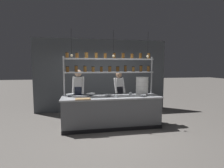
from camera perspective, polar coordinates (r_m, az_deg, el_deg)
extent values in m
plane|color=slate|center=(5.35, -0.09, -13.88)|extent=(40.00, 40.00, 0.00)
cube|color=#4C5156|center=(7.06, -3.14, 2.81)|extent=(5.29, 0.12, 2.86)
cube|color=slate|center=(5.21, -0.09, -9.32)|extent=(2.83, 0.72, 0.88)
cube|color=#B7BABF|center=(5.11, -0.10, -4.34)|extent=(2.89, 0.76, 0.04)
cube|color=black|center=(4.99, 0.70, -14.72)|extent=(2.83, 0.03, 0.10)
cylinder|color=#B7BABF|center=(5.35, -15.31, -2.48)|extent=(0.04, 0.04, 2.10)
cylinder|color=#B7BABF|center=(5.80, 12.68, -1.78)|extent=(0.04, 0.04, 2.10)
cube|color=#B7BABF|center=(5.36, -0.74, 3.83)|extent=(2.73, 0.28, 0.04)
cylinder|color=brown|center=(5.29, -14.32, 4.63)|extent=(0.09, 0.09, 0.15)
cylinder|color=black|center=(5.29, -14.34, 5.56)|extent=(0.09, 0.09, 0.02)
cylinder|color=brown|center=(5.28, -11.62, 4.80)|extent=(0.09, 0.09, 0.17)
cylinder|color=black|center=(5.28, -11.64, 5.84)|extent=(0.10, 0.10, 0.02)
cylinder|color=brown|center=(5.28, -8.80, 4.82)|extent=(0.09, 0.09, 0.17)
cylinder|color=black|center=(5.28, -8.82, 5.83)|extent=(0.09, 0.09, 0.02)
cylinder|color=brown|center=(5.30, -6.18, 4.76)|extent=(0.10, 0.10, 0.15)
cylinder|color=black|center=(5.29, -6.19, 5.66)|extent=(0.10, 0.10, 0.02)
cylinder|color=#513314|center=(5.32, -3.50, 4.80)|extent=(0.09, 0.09, 0.15)
cylinder|color=black|center=(5.32, -3.51, 5.70)|extent=(0.09, 0.09, 0.02)
cylinder|color=brown|center=(5.36, -0.74, 4.87)|extent=(0.10, 0.10, 0.16)
cylinder|color=black|center=(5.36, -0.74, 5.82)|extent=(0.10, 0.10, 0.02)
cylinder|color=#513314|center=(5.41, 1.85, 4.82)|extent=(0.10, 0.10, 0.15)
cylinder|color=black|center=(5.41, 1.85, 5.72)|extent=(0.10, 0.10, 0.02)
cylinder|color=#513314|center=(5.47, 4.39, 4.98)|extent=(0.08, 0.08, 0.18)
cylinder|color=black|center=(5.46, 4.40, 6.03)|extent=(0.08, 0.08, 0.02)
cylinder|color=brown|center=(5.54, 6.97, 4.78)|extent=(0.08, 0.08, 0.14)
cylinder|color=black|center=(5.54, 6.98, 5.62)|extent=(0.09, 0.09, 0.02)
cylinder|color=brown|center=(5.62, 9.42, 4.94)|extent=(0.09, 0.09, 0.18)
cylinder|color=black|center=(5.62, 9.44, 5.96)|extent=(0.10, 0.10, 0.02)
cylinder|color=brown|center=(5.71, 11.80, 4.85)|extent=(0.09, 0.09, 0.17)
cylinder|color=black|center=(5.71, 11.82, 5.79)|extent=(0.09, 0.09, 0.02)
cube|color=#B7BABF|center=(5.36, -0.75, 8.15)|extent=(2.73, 0.28, 0.04)
cylinder|color=brown|center=(5.30, -14.46, 9.01)|extent=(0.09, 0.09, 0.15)
cylinder|color=black|center=(5.30, -14.48, 9.94)|extent=(0.09, 0.09, 0.02)
cylinder|color=brown|center=(5.29, -11.34, 9.06)|extent=(0.10, 0.10, 0.15)
cylinder|color=black|center=(5.29, -11.36, 9.95)|extent=(0.10, 0.10, 0.02)
cylinder|color=brown|center=(5.29, -8.33, 9.22)|extent=(0.10, 0.10, 0.17)
cylinder|color=black|center=(5.30, -8.35, 10.23)|extent=(0.10, 0.10, 0.02)
cylinder|color=brown|center=(5.31, -5.18, 9.22)|extent=(0.08, 0.08, 0.16)
cylinder|color=black|center=(5.32, -5.19, 10.21)|extent=(0.09, 0.09, 0.02)
cylinder|color=brown|center=(5.35, -2.20, 9.15)|extent=(0.08, 0.08, 0.15)
cylinder|color=black|center=(5.35, -2.21, 10.05)|extent=(0.08, 0.08, 0.02)
cylinder|color=#513314|center=(5.39, 0.70, 9.18)|extent=(0.09, 0.09, 0.16)
cylinder|color=black|center=(5.40, 0.70, 10.15)|extent=(0.09, 0.09, 0.02)
cylinder|color=#513314|center=(5.46, 3.65, 9.15)|extent=(0.09, 0.09, 0.17)
cylinder|color=black|center=(5.46, 3.66, 10.13)|extent=(0.09, 0.09, 0.02)
cylinder|color=brown|center=(5.53, 6.56, 9.00)|extent=(0.09, 0.09, 0.15)
cylinder|color=black|center=(5.54, 6.57, 9.88)|extent=(0.09, 0.09, 0.02)
cylinder|color=#513314|center=(5.62, 9.27, 9.01)|extent=(0.09, 0.09, 0.17)
cylinder|color=black|center=(5.63, 9.29, 9.96)|extent=(0.09, 0.09, 0.02)
cylinder|color=brown|center=(5.72, 11.90, 8.93)|extent=(0.09, 0.09, 0.17)
cylinder|color=black|center=(5.73, 11.92, 9.90)|extent=(0.10, 0.10, 0.02)
cylinder|color=black|center=(5.70, -11.57, -8.44)|extent=(0.11, 0.11, 0.82)
cylinder|color=black|center=(5.68, -9.95, -8.46)|extent=(0.11, 0.11, 0.82)
cube|color=#232838|center=(5.58, -10.88, -2.61)|extent=(0.24, 0.20, 0.35)
cube|color=white|center=(5.54, -10.94, 0.68)|extent=(0.24, 0.21, 0.29)
sphere|color=tan|center=(5.52, -10.99, 3.50)|extent=(0.22, 0.22, 0.22)
cylinder|color=white|center=(5.51, -12.49, -0.41)|extent=(0.10, 0.26, 0.54)
cylinder|color=white|center=(5.47, -9.49, -0.39)|extent=(0.10, 0.26, 0.54)
cylinder|color=black|center=(6.01, 1.48, -7.76)|extent=(0.11, 0.11, 0.78)
cylinder|color=black|center=(6.07, 2.89, -7.62)|extent=(0.11, 0.11, 0.78)
cube|color=black|center=(5.94, 2.21, -2.43)|extent=(0.25, 0.21, 0.34)
cube|color=white|center=(5.90, 2.22, 0.53)|extent=(0.25, 0.22, 0.28)
sphere|color=#A37A5B|center=(5.88, 2.23, 3.07)|extent=(0.21, 0.21, 0.21)
cylinder|color=white|center=(5.80, 1.14, -0.48)|extent=(0.11, 0.25, 0.51)
cylinder|color=white|center=(5.91, 3.74, -0.37)|extent=(0.11, 0.25, 0.51)
cylinder|color=white|center=(5.54, 9.75, -2.77)|extent=(0.37, 0.37, 0.12)
cylinder|color=silver|center=(5.53, 9.76, -2.07)|extent=(0.39, 0.39, 0.01)
cylinder|color=white|center=(5.52, 9.77, -1.37)|extent=(0.37, 0.37, 0.12)
cylinder|color=silver|center=(5.51, 9.78, -0.66)|extent=(0.39, 0.39, 0.01)
cylinder|color=white|center=(5.50, 9.79, 0.04)|extent=(0.37, 0.37, 0.12)
cylinder|color=silver|center=(5.50, 9.81, 0.75)|extent=(0.39, 0.39, 0.01)
cylinder|color=white|center=(5.49, 9.82, 1.47)|extent=(0.37, 0.37, 0.12)
cylinder|color=silver|center=(5.49, 9.83, 2.18)|extent=(0.39, 0.39, 0.01)
cube|color=#A88456|center=(4.75, -9.48, -4.81)|extent=(0.40, 0.26, 0.02)
cylinder|color=#B2B7BC|center=(5.20, 10.05, -3.96)|extent=(0.09, 0.09, 0.01)
cone|color=#B2B7BC|center=(5.20, 10.05, -3.72)|extent=(0.20, 0.20, 0.06)
cylinder|color=silver|center=(5.25, -6.93, -3.83)|extent=(0.12, 0.12, 0.01)
cone|color=silver|center=(5.24, -6.94, -3.48)|extent=(0.28, 0.28, 0.08)
cylinder|color=silver|center=(5.13, -1.18, -4.01)|extent=(0.10, 0.10, 0.01)
cone|color=silver|center=(5.13, -1.18, -3.74)|extent=(0.22, 0.22, 0.06)
cylinder|color=silver|center=(5.28, -13.57, -3.90)|extent=(0.12, 0.12, 0.01)
cone|color=silver|center=(5.27, -13.58, -3.58)|extent=(0.26, 0.26, 0.07)
cylinder|color=#B2B7BC|center=(5.42, 6.01, -3.12)|extent=(0.08, 0.08, 0.08)
cylinder|color=#B2B7BC|center=(4.96, 1.41, -3.91)|extent=(0.08, 0.08, 0.09)
cylinder|color=black|center=(4.99, -13.12, 13.16)|extent=(0.01, 0.01, 0.72)
sphere|color=#F9E5B2|center=(4.96, -13.03, 9.02)|extent=(0.07, 0.07, 0.07)
cylinder|color=black|center=(5.08, 0.46, 13.17)|extent=(0.01, 0.01, 0.72)
sphere|color=#F9E5B2|center=(5.05, 0.46, 9.11)|extent=(0.07, 0.07, 0.07)
cylinder|color=black|center=(5.38, 11.65, 12.65)|extent=(0.01, 0.01, 0.72)
sphere|color=#F9E5B2|center=(5.35, 11.56, 8.81)|extent=(0.07, 0.07, 0.07)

